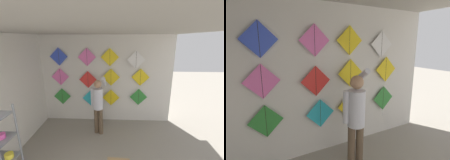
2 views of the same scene
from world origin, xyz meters
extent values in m
cube|color=silver|center=(0.00, 4.16, 1.40)|extent=(4.53, 0.06, 2.80)
cube|color=#A8A399|center=(0.00, 2.06, 2.82)|extent=(4.53, 4.93, 0.04)
cylinder|color=slate|center=(-0.89, 1.40, 0.90)|extent=(0.03, 0.03, 1.81)
cylinder|color=yellow|center=(-0.98, 1.27, 1.06)|extent=(0.12, 0.12, 0.07)
cylinder|color=#D84C99|center=(-1.01, 1.25, 1.40)|extent=(0.10, 0.10, 0.07)
cylinder|color=brown|center=(-0.04, 3.39, 0.39)|extent=(0.12, 0.12, 0.79)
cylinder|color=brown|center=(0.09, 3.35, 0.39)|extent=(0.12, 0.12, 0.79)
cylinder|color=silver|center=(0.02, 3.37, 1.08)|extent=(0.28, 0.28, 0.59)
sphere|color=tan|center=(0.02, 3.37, 1.50)|extent=(0.21, 0.21, 0.21)
cylinder|color=silver|center=(-0.14, 3.42, 1.11)|extent=(0.10, 0.10, 0.52)
cylinder|color=silver|center=(0.18, 3.53, 1.53)|extent=(0.10, 0.49, 0.38)
cube|color=#338C38|center=(-1.25, 4.07, 0.85)|extent=(0.55, 0.01, 0.55)
cylinder|color=black|center=(-1.25, 4.07, 0.85)|extent=(0.01, 0.01, 0.53)
cube|color=#28B2C6|center=(-0.31, 4.07, 0.80)|extent=(0.55, 0.01, 0.55)
cylinder|color=black|center=(-0.31, 4.07, 0.80)|extent=(0.01, 0.01, 0.53)
cube|color=yellow|center=(0.34, 4.07, 0.84)|extent=(0.55, 0.01, 0.55)
cylinder|color=black|center=(0.34, 4.07, 0.84)|extent=(0.01, 0.01, 0.53)
cube|color=#338C38|center=(1.23, 4.07, 0.87)|extent=(0.55, 0.01, 0.55)
cylinder|color=black|center=(1.23, 4.07, 0.87)|extent=(0.01, 0.01, 0.53)
sphere|color=white|center=(1.23, 4.06, 0.54)|extent=(0.04, 0.04, 0.04)
sphere|color=white|center=(1.23, 4.06, 0.47)|extent=(0.04, 0.04, 0.04)
cube|color=pink|center=(-1.26, 4.07, 1.51)|extent=(0.55, 0.01, 0.55)
cylinder|color=black|center=(-1.26, 4.07, 1.51)|extent=(0.01, 0.01, 0.53)
cube|color=red|center=(-0.38, 4.07, 1.43)|extent=(0.55, 0.01, 0.55)
cylinder|color=black|center=(-0.38, 4.07, 1.43)|extent=(0.01, 0.01, 0.53)
cube|color=yellow|center=(0.35, 4.07, 1.51)|extent=(0.55, 0.01, 0.55)
cylinder|color=black|center=(0.35, 4.07, 1.51)|extent=(0.01, 0.01, 0.53)
cube|color=yellow|center=(1.26, 4.07, 1.52)|extent=(0.55, 0.01, 0.55)
cylinder|color=black|center=(1.26, 4.07, 1.52)|extent=(0.01, 0.01, 0.53)
cube|color=blue|center=(-1.25, 4.07, 2.15)|extent=(0.55, 0.01, 0.55)
cylinder|color=black|center=(-1.25, 4.07, 2.15)|extent=(0.01, 0.01, 0.53)
cube|color=pink|center=(-0.38, 4.07, 2.14)|extent=(0.55, 0.01, 0.55)
cylinder|color=black|center=(-0.38, 4.07, 2.14)|extent=(0.01, 0.01, 0.53)
cube|color=yellow|center=(0.32, 4.07, 2.14)|extent=(0.55, 0.01, 0.55)
cylinder|color=black|center=(0.32, 4.07, 2.14)|extent=(0.01, 0.01, 0.53)
cube|color=white|center=(1.11, 4.07, 2.07)|extent=(0.55, 0.01, 0.55)
cylinder|color=black|center=(1.11, 4.07, 2.07)|extent=(0.01, 0.01, 0.53)
camera|label=1|loc=(0.58, -0.44, 2.69)|focal=24.00mm
camera|label=2|loc=(-1.46, 1.21, 2.09)|focal=28.00mm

